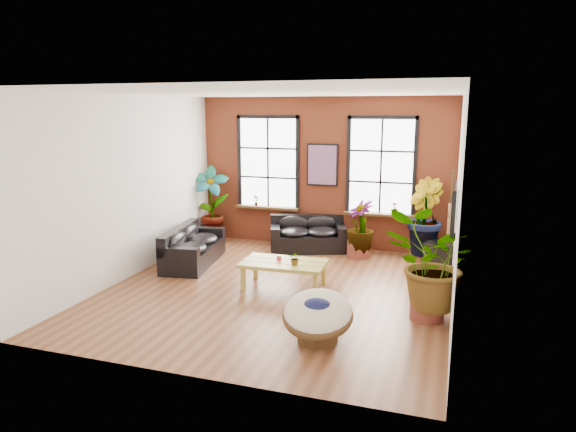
{
  "coord_description": "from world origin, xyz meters",
  "views": [
    {
      "loc": [
        2.92,
        -8.36,
        3.21
      ],
      "look_at": [
        0.0,
        0.6,
        1.25
      ],
      "focal_mm": 32.0,
      "sensor_mm": 36.0,
      "label": 1
    }
  ],
  "objects_px": {
    "coffee_table": "(284,265)",
    "sofa_left": "(191,247)",
    "sofa_back": "(308,235)",
    "papasan_chair": "(318,315)"
  },
  "relations": [
    {
      "from": "sofa_back",
      "to": "papasan_chair",
      "type": "height_order",
      "value": "sofa_back"
    },
    {
      "from": "coffee_table",
      "to": "sofa_left",
      "type": "bearing_deg",
      "value": 158.8
    },
    {
      "from": "sofa_back",
      "to": "papasan_chair",
      "type": "xyz_separation_m",
      "value": [
        1.45,
        -4.59,
        0.03
      ]
    },
    {
      "from": "sofa_back",
      "to": "coffee_table",
      "type": "distance_m",
      "value": 2.63
    },
    {
      "from": "sofa_left",
      "to": "coffee_table",
      "type": "bearing_deg",
      "value": -118.02
    },
    {
      "from": "sofa_back",
      "to": "coffee_table",
      "type": "bearing_deg",
      "value": -103.65
    },
    {
      "from": "sofa_back",
      "to": "sofa_left",
      "type": "bearing_deg",
      "value": -158.44
    },
    {
      "from": "coffee_table",
      "to": "papasan_chair",
      "type": "bearing_deg",
      "value": -61.72
    },
    {
      "from": "sofa_back",
      "to": "sofa_left",
      "type": "height_order",
      "value": "sofa_back"
    },
    {
      "from": "coffee_table",
      "to": "sofa_back",
      "type": "bearing_deg",
      "value": 94.16
    }
  ]
}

